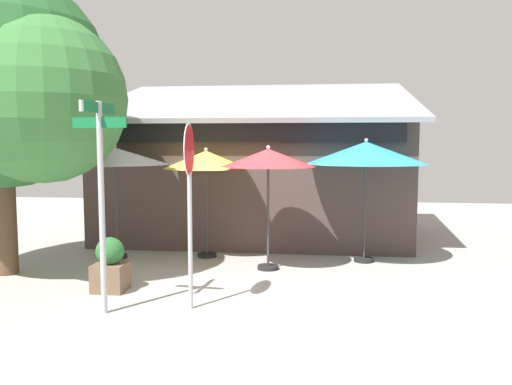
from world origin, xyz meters
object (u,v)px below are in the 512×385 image
object	(u,v)px
sidewalk_planter	(110,266)
street_sign_post	(101,186)
patio_umbrella_teal_far_right	(366,153)
shade_tree	(10,86)
patio_umbrella_mustard_center	(206,161)
patio_umbrella_ivory_left	(115,157)
patio_umbrella_crimson_right	(268,159)
stop_sign	(189,179)

from	to	relation	value
sidewalk_planter	street_sign_post	bearing A→B (deg)	-72.06
patio_umbrella_teal_far_right	shade_tree	distance (m)	7.32
patio_umbrella_teal_far_right	patio_umbrella_mustard_center	bearing A→B (deg)	179.28
patio_umbrella_teal_far_right	patio_umbrella_ivory_left	bearing A→B (deg)	-176.70
patio_umbrella_crimson_right	shade_tree	size ratio (longest dim) A/B	0.43
street_sign_post	shade_tree	size ratio (longest dim) A/B	0.55
street_sign_post	stop_sign	distance (m)	1.33
street_sign_post	stop_sign	xyz separation A→B (m)	(1.27, 0.39, 0.09)
patio_umbrella_crimson_right	sidewalk_planter	xyz separation A→B (m)	(-2.62, -1.92, -1.83)
stop_sign	shade_tree	size ratio (longest dim) A/B	0.49
stop_sign	sidewalk_planter	bearing A→B (deg)	154.22
patio_umbrella_mustard_center	patio_umbrella_crimson_right	bearing A→B (deg)	-33.30
shade_tree	patio_umbrella_mustard_center	bearing A→B (deg)	32.71
street_sign_post	patio_umbrella_mustard_center	world-z (taller)	street_sign_post
stop_sign	patio_umbrella_ivory_left	size ratio (longest dim) A/B	1.14
shade_tree	sidewalk_planter	distance (m)	4.02
sidewalk_planter	shade_tree	bearing A→B (deg)	160.77
patio_umbrella_ivory_left	patio_umbrella_teal_far_right	bearing A→B (deg)	3.30
street_sign_post	sidewalk_planter	world-z (taller)	street_sign_post
stop_sign	patio_umbrella_ivory_left	distance (m)	4.22
sidewalk_planter	patio_umbrella_crimson_right	bearing A→B (deg)	36.20
patio_umbrella_teal_far_right	patio_umbrella_crimson_right	bearing A→B (deg)	-155.04
street_sign_post	shade_tree	distance (m)	3.69
patio_umbrella_teal_far_right	sidewalk_planter	distance (m)	5.81
patio_umbrella_mustard_center	street_sign_post	bearing A→B (deg)	-100.02
patio_umbrella_ivory_left	shade_tree	distance (m)	2.63
stop_sign	sidewalk_planter	xyz separation A→B (m)	(-1.66, 0.80, -1.61)
patio_umbrella_mustard_center	patio_umbrella_teal_far_right	world-z (taller)	patio_umbrella_teal_far_right
street_sign_post	patio_umbrella_crimson_right	size ratio (longest dim) A/B	1.26
street_sign_post	patio_umbrella_mustard_center	size ratio (longest dim) A/B	1.29
street_sign_post	patio_umbrella_teal_far_right	world-z (taller)	street_sign_post
patio_umbrella_crimson_right	sidewalk_planter	world-z (taller)	patio_umbrella_crimson_right
patio_umbrella_crimson_right	patio_umbrella_mustard_center	bearing A→B (deg)	146.70
stop_sign	sidewalk_planter	world-z (taller)	stop_sign
patio_umbrella_crimson_right	patio_umbrella_teal_far_right	bearing A→B (deg)	24.96
patio_umbrella_teal_far_right	sidewalk_planter	size ratio (longest dim) A/B	2.82
sidewalk_planter	stop_sign	bearing A→B (deg)	-25.78
patio_umbrella_ivory_left	patio_umbrella_crimson_right	bearing A→B (deg)	-10.16
patio_umbrella_ivory_left	sidewalk_planter	world-z (taller)	patio_umbrella_ivory_left
stop_sign	patio_umbrella_crimson_right	world-z (taller)	stop_sign
shade_tree	patio_umbrella_ivory_left	bearing A→B (deg)	53.13
stop_sign	street_sign_post	bearing A→B (deg)	-163.16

